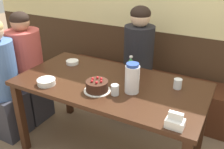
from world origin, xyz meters
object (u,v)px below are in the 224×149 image
at_px(bench_seat, 144,92).
at_px(water_pitcher, 132,78).
at_px(soju_bottle, 131,67).
at_px(bowl_rice_small, 46,82).
at_px(birthday_cake, 97,86).
at_px(person_teal_shirt, 2,83).
at_px(person_grey_tee, 138,69).
at_px(glass_water_tall, 178,84).
at_px(person_pale_blue_shirt, 28,71).
at_px(glass_tumbler_short, 115,90).
at_px(napkin_holder, 175,122).
at_px(bowl_soup_white, 72,62).

distance_m(bench_seat, water_pitcher, 1.10).
relative_size(soju_bottle, bowl_rice_small, 1.32).
bearing_deg(birthday_cake, soju_bottle, 69.98).
height_order(bench_seat, person_teal_shirt, person_teal_shirt).
bearing_deg(bench_seat, person_grey_tee, -97.63).
xyz_separation_m(glass_water_tall, person_teal_shirt, (-1.54, -0.40, -0.19)).
bearing_deg(bowl_rice_small, person_pale_blue_shirt, 149.21).
xyz_separation_m(glass_tumbler_short, person_grey_tee, (-0.15, 0.80, -0.18)).
bearing_deg(person_grey_tee, soju_bottle, 14.86).
height_order(soju_bottle, person_grey_tee, person_grey_tee).
xyz_separation_m(napkin_holder, bowl_soup_white, (-1.13, 0.50, -0.02)).
bearing_deg(glass_tumbler_short, water_pitcher, 46.88).
bearing_deg(person_teal_shirt, glass_tumbler_short, 4.16).
bearing_deg(water_pitcher, bench_seat, 103.86).
xyz_separation_m(bench_seat, napkin_holder, (0.62, -1.16, 0.54)).
relative_size(bench_seat, water_pitcher, 8.86).
height_order(glass_tumbler_short, person_pale_blue_shirt, person_pale_blue_shirt).
relative_size(bench_seat, glass_water_tall, 26.26).
bearing_deg(birthday_cake, napkin_holder, -13.94).
bearing_deg(person_grey_tee, birthday_cake, 0.33).
xyz_separation_m(bowl_soup_white, glass_water_tall, (1.01, -0.01, 0.02)).
relative_size(bowl_rice_small, person_grey_tee, 0.12).
bearing_deg(person_grey_tee, napkin_holder, 33.45).
xyz_separation_m(bowl_rice_small, person_grey_tee, (0.41, 0.92, -0.17)).
distance_m(napkin_holder, bowl_rice_small, 1.06).
relative_size(bench_seat, glass_tumbler_short, 25.92).
xyz_separation_m(bowl_rice_small, person_teal_shirt, (-0.60, 0.03, -0.18)).
xyz_separation_m(water_pitcher, bowl_rice_small, (-0.65, -0.21, -0.09)).
distance_m(bowl_soup_white, person_pale_blue_shirt, 0.56).
relative_size(water_pitcher, person_teal_shirt, 0.20).
height_order(birthday_cake, napkin_holder, napkin_holder).
bearing_deg(bench_seat, glass_water_tall, -52.63).
height_order(birthday_cake, soju_bottle, soju_bottle).
height_order(soju_bottle, glass_tumbler_short, soju_bottle).
bearing_deg(water_pitcher, glass_tumbler_short, -133.12).
bearing_deg(bench_seat, napkin_holder, -61.68).
xyz_separation_m(water_pitcher, person_grey_tee, (-0.24, 0.71, -0.26)).
xyz_separation_m(water_pitcher, glass_tumbler_short, (-0.09, -0.10, -0.07)).
bearing_deg(bowl_rice_small, person_teal_shirt, 176.91).
distance_m(person_pale_blue_shirt, person_grey_tee, 1.15).
bearing_deg(water_pitcher, soju_bottle, 116.92).
relative_size(napkin_holder, person_pale_blue_shirt, 0.09).
bearing_deg(person_pale_blue_shirt, person_grey_tee, 29.30).
bearing_deg(bowl_soup_white, glass_tumbler_short, -27.21).
relative_size(soju_bottle, glass_tumbler_short, 2.42).
height_order(soju_bottle, person_pale_blue_shirt, person_pale_blue_shirt).
bearing_deg(person_grey_tee, water_pitcher, 18.89).
xyz_separation_m(soju_bottle, person_teal_shirt, (-1.13, -0.41, -0.25)).
height_order(bowl_rice_small, glass_tumbler_short, glass_tumbler_short).
bearing_deg(glass_tumbler_short, glass_water_tall, 39.65).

